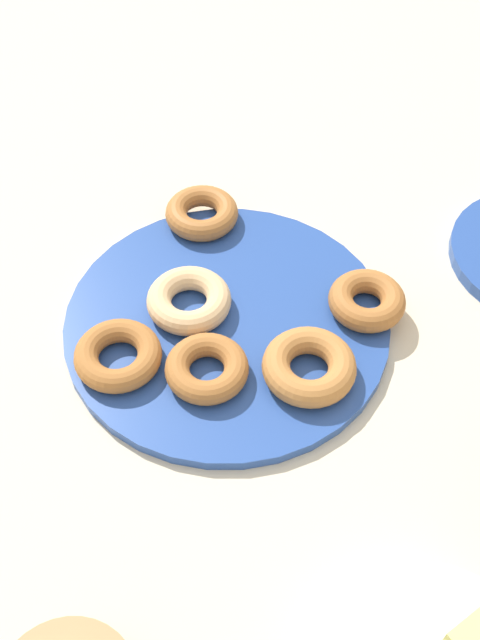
{
  "coord_description": "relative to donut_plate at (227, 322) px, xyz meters",
  "views": [
    {
      "loc": [
        0.23,
        0.46,
        0.63
      ],
      "look_at": [
        0.0,
        0.03,
        0.04
      ],
      "focal_mm": 42.31,
      "sensor_mm": 36.0,
      "label": 1
    }
  ],
  "objects": [
    {
      "name": "donut_3",
      "position": [
        -0.04,
        -0.15,
        0.02
      ],
      "size": [
        0.12,
        0.12,
        0.03
      ],
      "primitive_type": "torus",
      "rotation": [
        0.0,
        0.0,
        0.97
      ],
      "color": "#AD6B33",
      "rests_on": "donut_plate"
    },
    {
      "name": "donut_2",
      "position": [
        -0.04,
        0.1,
        0.02
      ],
      "size": [
        0.11,
        0.11,
        0.03
      ],
      "primitive_type": "torus",
      "rotation": [
        0.0,
        0.0,
        4.59
      ],
      "color": "#BC7A3D",
      "rests_on": "donut_plate"
    },
    {
      "name": "donut_1",
      "position": [
        0.03,
        -0.03,
        0.02
      ],
      "size": [
        0.13,
        0.13,
        0.03
      ],
      "primitive_type": "torus",
      "rotation": [
        0.0,
        0.0,
        5.62
      ],
      "color": "#EABC84",
      "rests_on": "donut_plate"
    },
    {
      "name": "donut_4",
      "position": [
        -0.14,
        0.06,
        0.02
      ],
      "size": [
        0.1,
        0.1,
        0.03
      ],
      "primitive_type": "torus",
      "rotation": [
        0.0,
        0.0,
        4.48
      ],
      "color": "#AD6B33",
      "rests_on": "donut_plate"
    },
    {
      "name": "donut_plate",
      "position": [
        0.0,
        0.0,
        0.0
      ],
      "size": [
        0.35,
        0.35,
        0.01
      ],
      "primitive_type": "cylinder",
      "color": "#284C9E",
      "rests_on": "ground_plane"
    },
    {
      "name": "donut_5",
      "position": [
        0.12,
        -0.0,
        0.02
      ],
      "size": [
        0.13,
        0.13,
        0.02
      ],
      "primitive_type": "torus",
      "rotation": [
        0.0,
        0.0,
        3.83
      ],
      "color": "#AD6B33",
      "rests_on": "donut_plate"
    },
    {
      "name": "ground_plane",
      "position": [
        0.0,
        0.0,
        -0.01
      ],
      "size": [
        2.4,
        2.4,
        0.0
      ],
      "primitive_type": "plane",
      "color": "beige"
    },
    {
      "name": "donut_0",
      "position": [
        0.05,
        0.06,
        0.02
      ],
      "size": [
        0.11,
        0.11,
        0.02
      ],
      "primitive_type": "torus",
      "rotation": [
        0.0,
        0.0,
        1.13
      ],
      "color": "#AD6B33",
      "rests_on": "donut_plate"
    }
  ]
}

